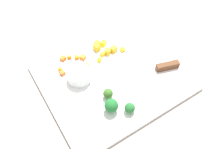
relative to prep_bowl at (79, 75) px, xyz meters
name	(u,v)px	position (x,y,z in m)	size (l,w,h in m)	color
ground_plane	(112,79)	(0.09, -0.05, -0.03)	(4.00, 4.00, 0.00)	#9D9389
cutting_board	(112,78)	(0.09, -0.05, -0.02)	(0.44, 0.39, 0.01)	white
prep_bowl	(79,75)	(0.00, 0.00, 0.00)	(0.08, 0.08, 0.04)	white
chef_knife	(154,69)	(0.22, -0.10, -0.01)	(0.30, 0.11, 0.02)	silver
carrot_dice_0	(76,66)	(0.01, 0.05, -0.01)	(0.02, 0.02, 0.01)	orange
carrot_dice_1	(77,57)	(0.03, 0.09, -0.01)	(0.01, 0.01, 0.01)	orange
carrot_dice_2	(63,58)	(-0.01, 0.11, -0.01)	(0.02, 0.02, 0.01)	orange
carrot_dice_3	(69,57)	(0.01, 0.10, -0.01)	(0.01, 0.01, 0.01)	orange
carrot_dice_4	(62,73)	(-0.04, 0.05, -0.01)	(0.02, 0.01, 0.01)	orange
carrot_dice_5	(60,70)	(-0.04, 0.07, -0.01)	(0.01, 0.01, 0.01)	orange
carrot_dice_6	(83,57)	(0.05, 0.08, -0.01)	(0.02, 0.02, 0.01)	orange
carrot_dice_7	(86,67)	(0.04, 0.03, -0.01)	(0.02, 0.02, 0.02)	orange
pepper_dice_0	(98,61)	(0.09, 0.03, -0.01)	(0.01, 0.01, 0.01)	yellow
pepper_dice_1	(97,47)	(0.12, 0.09, -0.01)	(0.02, 0.02, 0.02)	yellow
pepper_dice_2	(108,51)	(0.14, 0.05, -0.01)	(0.02, 0.02, 0.02)	yellow
pepper_dice_3	(98,44)	(0.13, 0.11, -0.01)	(0.02, 0.02, 0.02)	yellow
pepper_dice_4	(102,54)	(0.12, 0.05, -0.01)	(0.01, 0.01, 0.01)	yellow
pepper_dice_5	(114,49)	(0.16, 0.05, -0.01)	(0.02, 0.02, 0.02)	yellow
pepper_dice_6	(123,50)	(0.19, 0.03, -0.01)	(0.01, 0.01, 0.01)	yellow
pepper_dice_7	(104,43)	(0.15, 0.10, -0.01)	(0.02, 0.02, 0.02)	yellow
broccoli_floret_0	(111,106)	(0.02, -0.15, 0.01)	(0.04, 0.04, 0.04)	#81C36A
broccoli_floret_1	(108,94)	(0.04, -0.11, 0.00)	(0.03, 0.03, 0.03)	#90AD58
broccoli_floret_2	(130,108)	(0.07, -0.18, 0.00)	(0.03, 0.03, 0.03)	#82BF60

